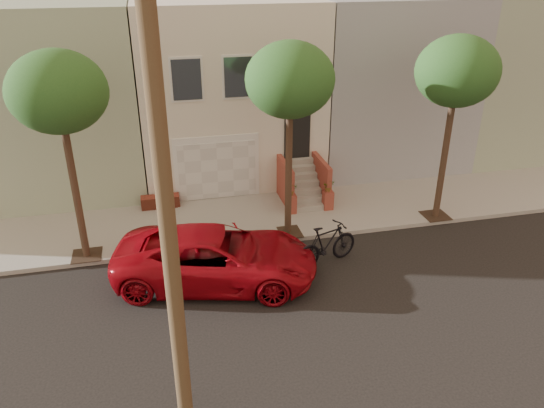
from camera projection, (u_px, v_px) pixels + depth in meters
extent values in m
plane|color=black|center=(289.00, 309.00, 14.12)|extent=(90.00, 90.00, 0.00)
cube|color=#99958B|center=(251.00, 218.00, 18.78)|extent=(40.00, 3.70, 0.15)
cube|color=beige|center=(223.00, 83.00, 22.37)|extent=(7.00, 8.00, 7.00)
cube|color=#92A282|center=(55.00, 92.00, 20.97)|extent=(6.50, 8.00, 7.00)
cube|color=gray|center=(371.00, 76.00, 23.76)|extent=(6.50, 8.00, 7.00)
cube|color=#92A282|center=(498.00, 69.00, 25.10)|extent=(6.50, 8.00, 7.00)
cube|color=silver|center=(217.00, 167.00, 19.67)|extent=(3.20, 0.12, 2.50)
cube|color=silver|center=(217.00, 171.00, 19.66)|extent=(2.90, 0.06, 2.20)
cube|color=#99958B|center=(226.00, 219.00, 18.56)|extent=(3.20, 3.70, 0.02)
cube|color=brown|center=(160.00, 201.00, 19.38)|extent=(1.40, 0.45, 0.44)
cube|color=black|center=(297.00, 133.00, 19.76)|extent=(1.00, 0.06, 2.00)
cube|color=#3F4751|center=(187.00, 80.00, 17.98)|extent=(1.00, 0.06, 1.40)
cube|color=silver|center=(187.00, 80.00, 18.00)|extent=(1.15, 0.05, 1.55)
cube|color=#3F4751|center=(238.00, 77.00, 18.35)|extent=(1.00, 0.06, 1.40)
cube|color=silver|center=(238.00, 77.00, 18.37)|extent=(1.15, 0.05, 1.55)
cube|color=#3F4751|center=(288.00, 75.00, 18.72)|extent=(1.00, 0.06, 1.40)
cube|color=silver|center=(288.00, 75.00, 18.74)|extent=(1.15, 0.05, 1.55)
cube|color=#99958B|center=(309.00, 208.00, 19.19)|extent=(1.20, 0.28, 0.20)
cube|color=#99958B|center=(307.00, 199.00, 19.35)|extent=(1.20, 0.28, 0.20)
cube|color=#99958B|center=(305.00, 192.00, 19.50)|extent=(1.20, 0.28, 0.20)
cube|color=#99958B|center=(303.00, 184.00, 19.66)|extent=(1.20, 0.28, 0.20)
cube|color=#99958B|center=(301.00, 176.00, 19.82)|extent=(1.20, 0.28, 0.20)
cube|color=#99958B|center=(299.00, 168.00, 19.98)|extent=(1.20, 0.28, 0.20)
cube|color=#99958B|center=(297.00, 161.00, 20.14)|extent=(1.20, 0.28, 0.20)
cube|color=brown|center=(285.00, 183.00, 19.48)|extent=(0.18, 1.96, 1.60)
cube|color=brown|center=(321.00, 180.00, 19.76)|extent=(0.18, 1.96, 1.60)
cube|color=brown|center=(291.00, 204.00, 18.90)|extent=(0.35, 0.35, 0.70)
imported|color=#1C4C1B|center=(291.00, 189.00, 18.65)|extent=(0.40, 0.35, 0.45)
cube|color=brown|center=(328.00, 200.00, 19.19)|extent=(0.35, 0.35, 0.70)
imported|color=#1C4C1B|center=(329.00, 186.00, 18.94)|extent=(0.41, 0.35, 0.45)
cube|color=#2D2116|center=(87.00, 255.00, 16.35)|extent=(0.90, 0.90, 0.02)
cylinder|color=#312316|center=(76.00, 194.00, 15.44)|extent=(0.22, 0.22, 4.20)
ellipsoid|color=#1C4C1B|center=(58.00, 92.00, 14.12)|extent=(2.70, 2.57, 2.29)
cube|color=#2D2116|center=(288.00, 232.00, 17.68)|extent=(0.90, 0.90, 0.02)
cylinder|color=#312316|center=(289.00, 175.00, 16.77)|extent=(0.22, 0.22, 4.20)
ellipsoid|color=#1C4C1B|center=(290.00, 80.00, 15.45)|extent=(2.70, 2.57, 2.29)
cube|color=#2D2116|center=(435.00, 216.00, 18.81)|extent=(0.90, 0.90, 0.02)
cylinder|color=#312316|center=(444.00, 161.00, 17.90)|extent=(0.22, 0.22, 4.20)
ellipsoid|color=#1C4C1B|center=(457.00, 71.00, 16.58)|extent=(2.70, 2.57, 2.29)
cylinder|color=#432E1F|center=(165.00, 203.00, 8.53)|extent=(0.30, 0.30, 10.00)
imported|color=maroon|center=(216.00, 257.00, 15.02)|extent=(6.25, 3.97, 1.61)
imported|color=black|center=(326.00, 245.00, 15.89)|extent=(2.35, 1.36, 1.36)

